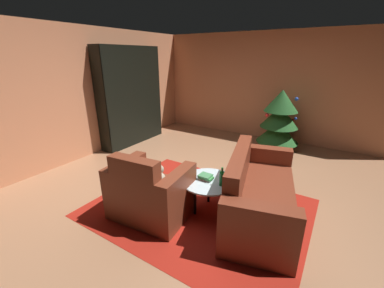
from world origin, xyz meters
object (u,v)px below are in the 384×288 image
couch_red (258,195)px  decorated_tree (279,119)px  bookshelf_unit (135,97)px  coffee_table (209,183)px  book_stack_on_table (206,177)px  bottle_on_table (222,178)px  armchair_red (150,193)px

couch_red → decorated_tree: decorated_tree is taller
bookshelf_unit → coffee_table: (2.86, -1.62, -0.65)m
book_stack_on_table → bottle_on_table: size_ratio=0.79×
bookshelf_unit → book_stack_on_table: (2.82, -1.62, -0.58)m
couch_red → armchair_red: bearing=-147.7°
armchair_red → bottle_on_table: 0.95m
bookshelf_unit → couch_red: bookshelf_unit is taller
couch_red → bottle_on_table: (-0.39, -0.27, 0.25)m
armchair_red → decorated_tree: decorated_tree is taller
coffee_table → decorated_tree: bearing=86.2°
coffee_table → decorated_tree: size_ratio=0.55×
armchair_red → couch_red: size_ratio=0.53×
coffee_table → couch_red: bearing=22.6°
armchair_red → book_stack_on_table: armchair_red is taller
couch_red → coffee_table: couch_red is taller
armchair_red → bottle_on_table: (0.79, 0.47, 0.23)m
bottle_on_table → decorated_tree: decorated_tree is taller
couch_red → coffee_table: bearing=-157.4°
couch_red → bottle_on_table: bearing=-145.1°
book_stack_on_table → bookshelf_unit: bearing=150.1°
coffee_table → bookshelf_unit: bearing=150.5°
bookshelf_unit → armchair_red: size_ratio=2.13×
bottle_on_table → decorated_tree: (-0.00, 2.94, 0.13)m
armchair_red → book_stack_on_table: (0.54, 0.50, 0.16)m
couch_red → bottle_on_table: couch_red is taller
bottle_on_table → bookshelf_unit: bearing=151.7°
bookshelf_unit → bottle_on_table: bookshelf_unit is taller
bookshelf_unit → decorated_tree: (3.06, 1.29, -0.39)m
couch_red → coffee_table: size_ratio=2.66×
bookshelf_unit → armchair_red: 3.20m
book_stack_on_table → bottle_on_table: bearing=-7.2°
book_stack_on_table → decorated_tree: size_ratio=0.15×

